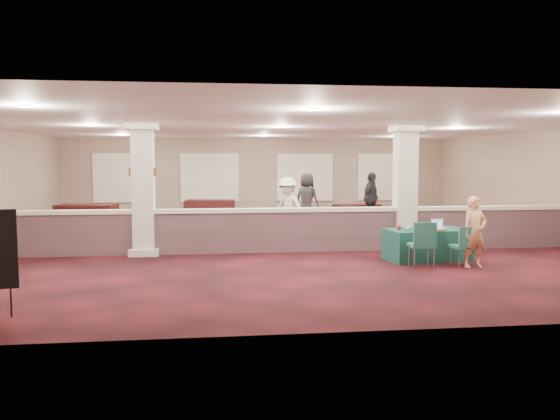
{
  "coord_description": "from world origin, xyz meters",
  "views": [
    {
      "loc": [
        -1.81,
        -14.86,
        2.23
      ],
      "look_at": [
        -0.26,
        -2.0,
        1.1
      ],
      "focal_mm": 35.0,
      "sensor_mm": 36.0,
      "label": 1
    }
  ],
  "objects": [
    {
      "name": "far_table_front_right",
      "position": [
        6.5,
        0.48,
        0.4
      ],
      "size": [
        2.0,
        1.05,
        0.8
      ],
      "primitive_type": "cube",
      "rotation": [
        0.0,
        0.0,
        0.03
      ],
      "color": "black",
      "rests_on": "ground"
    },
    {
      "name": "ceiling",
      "position": [
        0.0,
        0.0,
        3.2
      ],
      "size": [
        16.0,
        16.0,
        0.02
      ],
      "primitive_type": "cube",
      "color": "white",
      "rests_on": "wall_back"
    },
    {
      "name": "yarn_cream",
      "position": [
        2.48,
        -3.18,
        0.77
      ],
      "size": [
        0.11,
        0.11,
        0.11
      ],
      "primitive_type": "sphere",
      "color": "beige",
      "rests_on": "near_table"
    },
    {
      "name": "yarn_grey",
      "position": [
        2.55,
        -2.95,
        0.76
      ],
      "size": [
        0.1,
        0.1,
        0.1
      ],
      "primitive_type": "sphere",
      "color": "#4D4E52",
      "rests_on": "near_table"
    },
    {
      "name": "attendee_a",
      "position": [
        -4.02,
        2.63,
        0.83
      ],
      "size": [
        0.82,
        0.48,
        1.67
      ],
      "primitive_type": "imported",
      "rotation": [
        0.0,
        0.0,
        0.04
      ],
      "color": "black",
      "rests_on": "ground"
    },
    {
      "name": "sconce_left",
      "position": [
        -3.78,
        -1.5,
        2.0
      ],
      "size": [
        0.12,
        0.12,
        0.18
      ],
      "color": "brown",
      "rests_on": "column_left"
    },
    {
      "name": "attendee_b",
      "position": [
        0.37,
        1.33,
        0.89
      ],
      "size": [
        1.12,
        1.22,
        1.78
      ],
      "primitive_type": "imported",
      "rotation": [
        0.0,
        0.0,
        -0.9
      ],
      "color": "silver",
      "rests_on": "ground"
    },
    {
      "name": "far_table_back_right",
      "position": [
        3.48,
        4.99,
        0.33
      ],
      "size": [
        1.78,
        1.16,
        0.67
      ],
      "primitive_type": "cube",
      "rotation": [
        0.0,
        0.0,
        0.22
      ],
      "color": "black",
      "rests_on": "ground"
    },
    {
      "name": "ground",
      "position": [
        0.0,
        0.0,
        0.0
      ],
      "size": [
        16.0,
        16.0,
        0.0
      ],
      "primitive_type": "plane",
      "color": "#431017",
      "rests_on": "ground"
    },
    {
      "name": "conf_chair_side",
      "position": [
        2.51,
        -4.02,
        0.59
      ],
      "size": [
        0.54,
        0.54,
        1.0
      ],
      "rotation": [
        0.0,
        0.0,
        -0.08
      ],
      "color": "#1D5549",
      "rests_on": "ground"
    },
    {
      "name": "conf_chair_main",
      "position": [
        3.49,
        -3.9,
        0.52
      ],
      "size": [
        0.47,
        0.47,
        0.87
      ],
      "rotation": [
        0.0,
        0.0,
        0.08
      ],
      "color": "#1D5549",
      "rests_on": "ground"
    },
    {
      "name": "column_right",
      "position": [
        3.0,
        -1.5,
        1.64
      ],
      "size": [
        0.72,
        0.72,
        3.2
      ],
      "color": "beige",
      "rests_on": "ground"
    },
    {
      "name": "yarn_red",
      "position": [
        2.32,
        -3.05,
        0.76
      ],
      "size": [
        0.1,
        0.1,
        0.1
      ],
      "primitive_type": "sphere",
      "color": "maroon",
      "rests_on": "near_table"
    },
    {
      "name": "partition_wall",
      "position": [
        0.0,
        -1.5,
        0.57
      ],
      "size": [
        15.6,
        0.28,
        1.1
      ],
      "color": "#4F3539",
      "rests_on": "ground"
    },
    {
      "name": "laptop_screen",
      "position": [
        3.28,
        -2.89,
        0.84
      ],
      "size": [
        0.32,
        0.06,
        0.21
      ],
      "primitive_type": "cube",
      "rotation": [
        0.0,
        0.0,
        0.15
      ],
      "color": "silver",
      "rests_on": "near_table"
    },
    {
      "name": "far_table_front_center",
      "position": [
        -0.3,
        1.77,
        0.36
      ],
      "size": [
        1.91,
        1.18,
        0.72
      ],
      "primitive_type": "cube",
      "rotation": [
        0.0,
        0.0,
        0.17
      ],
      "color": "black",
      "rests_on": "ground"
    },
    {
      "name": "scissors",
      "position": [
        3.67,
        -3.17,
        0.72
      ],
      "size": [
        0.12,
        0.05,
        0.01
      ],
      "primitive_type": "cube",
      "rotation": [
        0.0,
        0.0,
        0.15
      ],
      "color": "red",
      "rests_on": "near_table"
    },
    {
      "name": "attendee_d",
      "position": [
        1.48,
        4.39,
        0.92
      ],
      "size": [
        1.02,
        0.95,
        1.85
      ],
      "primitive_type": "imported",
      "rotation": [
        0.0,
        0.0,
        2.47
      ],
      "color": "black",
      "rests_on": "ground"
    },
    {
      "name": "screen_glow",
      "position": [
        3.28,
        -2.9,
        0.82
      ],
      "size": [
        0.29,
        0.05,
        0.19
      ],
      "primitive_type": "cube",
      "rotation": [
        0.0,
        0.0,
        0.15
      ],
      "color": "#ACB6CF",
      "rests_on": "near_table"
    },
    {
      "name": "wall_back",
      "position": [
        0.0,
        8.0,
        1.6
      ],
      "size": [
        16.0,
        0.04,
        3.2
      ],
      "primitive_type": "cube",
      "color": "#817059",
      "rests_on": "ground"
    },
    {
      "name": "laptop_base",
      "position": [
        3.3,
        -3.0,
        0.72
      ],
      "size": [
        0.35,
        0.27,
        0.02
      ],
      "primitive_type": "cube",
      "rotation": [
        0.0,
        0.0,
        0.15
      ],
      "color": "silver",
      "rests_on": "near_table"
    },
    {
      "name": "column_left",
      "position": [
        -3.5,
        -1.5,
        1.64
      ],
      "size": [
        0.72,
        0.72,
        3.2
      ],
      "color": "beige",
      "rests_on": "ground"
    },
    {
      "name": "near_table",
      "position": [
        3.0,
        -3.0,
        0.36
      ],
      "size": [
        1.97,
        1.2,
        0.71
      ],
      "primitive_type": "cube",
      "rotation": [
        0.0,
        0.0,
        0.15
      ],
      "color": "#0E342D",
      "rests_on": "ground"
    },
    {
      "name": "sconce_right",
      "position": [
        -3.22,
        -1.5,
        2.0
      ],
      "size": [
        0.12,
        0.12,
        0.18
      ],
      "color": "brown",
      "rests_on": "column_left"
    },
    {
      "name": "far_table_front_left",
      "position": [
        -2.5,
        0.3,
        0.39
      ],
      "size": [
        1.99,
        1.11,
        0.78
      ],
      "primitive_type": "cube",
      "rotation": [
        0.0,
        0.0,
        -0.08
      ],
      "color": "black",
      "rests_on": "ground"
    },
    {
      "name": "far_table_back_center",
      "position": [
        -2.0,
        6.5,
        0.38
      ],
      "size": [
        1.98,
        1.18,
        0.76
      ],
      "primitive_type": "cube",
      "rotation": [
        0.0,
        0.0,
        -0.13
      ],
      "color": "black",
      "rests_on": "ground"
    },
    {
      "name": "knitting",
      "position": [
        3.09,
        -3.23,
        0.73
      ],
      "size": [
        0.43,
        0.35,
        0.03
      ],
      "primitive_type": "cube",
      "rotation": [
        0.0,
        0.0,
        0.15
      ],
      "color": "orange",
      "rests_on": "near_table"
    },
    {
      "name": "wall_right",
      "position": [
        8.0,
        0.0,
        1.6
      ],
      "size": [
        0.04,
        16.0,
        3.2
      ],
      "primitive_type": "cube",
      "color": "#817059",
      "rests_on": "ground"
    },
    {
      "name": "attendee_c",
      "position": [
        3.67,
        3.78,
        0.94
      ],
      "size": [
        1.11,
        1.19,
        1.88
      ],
      "primitive_type": "imported",
      "rotation": [
        0.0,
        0.0,
        0.88
      ],
      "color": "black",
      "rests_on": "ground"
    },
    {
      "name": "far_table_back_left",
      "position": [
        -6.17,
        4.42,
        0.39
      ],
      "size": [
        2.07,
        1.26,
        0.79
      ],
      "primitive_type": "cube",
      "rotation": [
        0.0,
        0.0,
        -0.15
      ],
      "color": "black",
      "rests_on": "ground"
    },
    {
      "name": "woman",
      "position": [
        3.67,
        -3.96,
        0.75
      ],
      "size": [
        0.59,
        0.44,
        1.51
      ],
      "primitive_type": "imported",
      "rotation": [
        0.0,
        0.0,
        0.14
      ],
      "color": "tan",
      "rests_on": "ground"
    },
    {
      "name": "wall_front",
      "position": [
        0.0,
        -8.0,
        1.6
      ],
      "size": [
        16.0,
        0.04,
        3.2
      ],
      "primitive_type": "cube",
      "color": "#817059",
      "rests_on": "ground"
    }
  ]
}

